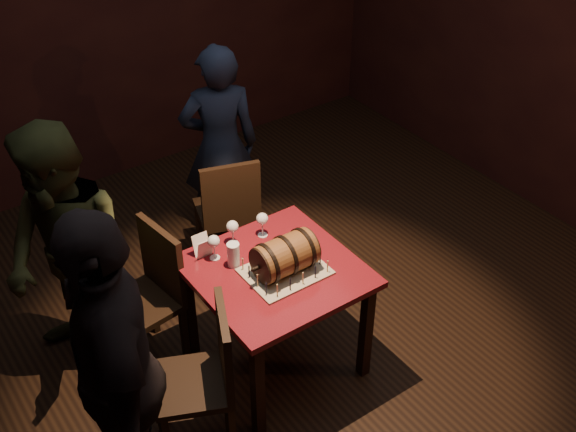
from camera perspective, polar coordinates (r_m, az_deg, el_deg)
The scene contains 16 objects.
room_shell at distance 3.86m, azimuth 0.39°, elevation 5.04°, with size 5.04×5.04×2.80m.
pub_table at distance 4.16m, azimuth -0.99°, elevation -5.37°, with size 0.90×0.90×0.75m.
cake_board at distance 4.06m, azimuth -0.23°, elevation -4.40°, with size 0.45×0.35×0.01m, color #A59D85.
barrel_cake at distance 3.99m, azimuth -0.24°, elevation -3.14°, with size 0.40×0.23×0.23m.
birthday_candles at distance 4.03m, azimuth -0.23°, elevation -3.90°, with size 0.40×0.30×0.09m.
wine_glass_left at distance 4.11m, azimuth -5.89°, elevation -2.07°, with size 0.07×0.07×0.16m.
wine_glass_mid at distance 4.21m, azimuth -4.41°, elevation -0.91°, with size 0.07×0.07×0.16m.
wine_glass_right at distance 4.26m, azimuth -2.05°, elevation -0.30°, with size 0.07×0.07×0.16m.
pint_of_ale at distance 4.08m, azimuth -4.33°, elevation -3.10°, with size 0.07×0.07×0.15m.
menu_card at distance 4.16m, azimuth -6.72°, elevation -2.43°, with size 0.10×0.05×0.13m, color white, non-canonical shape.
chair_back at distance 4.96m, azimuth -4.71°, elevation 0.55°, with size 0.50×0.50×0.93m.
chair_left_rear at distance 4.37m, azimuth -10.78°, elevation -5.76°, with size 0.45×0.45×0.93m.
chair_left_front at distance 3.86m, azimuth -6.40°, elevation -12.22°, with size 0.53×0.53×0.93m.
person_back at distance 5.18m, azimuth -5.39°, elevation 5.49°, with size 0.56×0.37×1.54m, color #192033.
person_left_rear at distance 4.20m, azimuth -16.91°, elevation -3.44°, with size 0.80×0.63×1.66m, color #33391C.
person_left_front at distance 3.44m, azimuth -13.44°, elevation -11.82°, with size 1.05×0.44×1.79m, color black.
Camera 1 is at (-1.93, -2.69, 3.39)m, focal length 45.00 mm.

